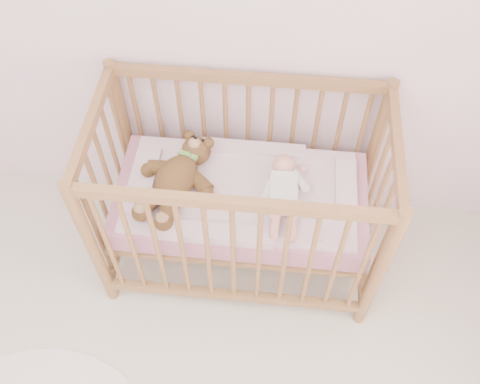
# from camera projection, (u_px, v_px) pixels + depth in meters

# --- Properties ---
(crib) EXTENTS (1.36, 0.76, 1.00)m
(crib) POSITION_uv_depth(u_px,v_px,m) (241.00, 198.00, 2.62)
(crib) COLOR #9B6B41
(crib) RESTS_ON floor
(mattress) EXTENTS (1.22, 0.62, 0.13)m
(mattress) POSITION_uv_depth(u_px,v_px,m) (241.00, 200.00, 2.63)
(mattress) COLOR pink
(mattress) RESTS_ON crib
(blanket) EXTENTS (1.10, 0.58, 0.06)m
(blanket) POSITION_uv_depth(u_px,v_px,m) (241.00, 191.00, 2.57)
(blanket) COLOR pink
(blanket) RESTS_ON mattress
(baby) EXTENTS (0.26, 0.50, 0.12)m
(baby) POSITION_uv_depth(u_px,v_px,m) (284.00, 189.00, 2.49)
(baby) COLOR white
(baby) RESTS_ON blanket
(teddy_bear) EXTENTS (0.57, 0.67, 0.16)m
(teddy_bear) POSITION_uv_depth(u_px,v_px,m) (176.00, 178.00, 2.51)
(teddy_bear) COLOR brown
(teddy_bear) RESTS_ON blanket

